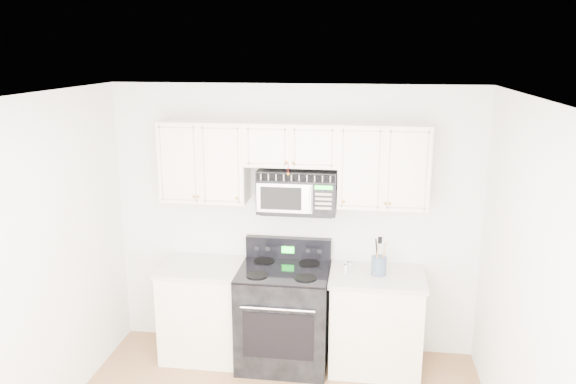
# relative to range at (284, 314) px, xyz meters

# --- Properties ---
(room) EXTENTS (3.51, 3.51, 2.61)m
(room) POSITION_rel_range_xyz_m (0.05, -1.40, 0.82)
(room) COLOR olive
(room) RESTS_ON ground
(base_cabinet_left) EXTENTS (0.86, 0.65, 0.92)m
(base_cabinet_left) POSITION_rel_range_xyz_m (-0.75, 0.04, -0.06)
(base_cabinet_left) COLOR white
(base_cabinet_left) RESTS_ON ground
(base_cabinet_right) EXTENTS (0.86, 0.65, 0.92)m
(base_cabinet_right) POSITION_rel_range_xyz_m (0.85, 0.04, -0.06)
(base_cabinet_right) COLOR white
(base_cabinet_right) RESTS_ON ground
(range) EXTENTS (0.83, 0.75, 1.14)m
(range) POSITION_rel_range_xyz_m (0.00, 0.00, 0.00)
(range) COLOR black
(range) RESTS_ON ground
(upper_cabinets) EXTENTS (2.44, 0.37, 0.75)m
(upper_cabinets) POSITION_rel_range_xyz_m (0.05, 0.18, 1.45)
(upper_cabinets) COLOR white
(upper_cabinets) RESTS_ON ground
(microwave) EXTENTS (0.72, 0.41, 0.40)m
(microwave) POSITION_rel_range_xyz_m (0.10, 0.16, 1.16)
(microwave) COLOR black
(microwave) RESTS_ON ground
(utensil_crock) EXTENTS (0.14, 0.14, 0.36)m
(utensil_crock) POSITION_rel_range_xyz_m (0.86, 0.03, 0.53)
(utensil_crock) COLOR #455671
(utensil_crock) RESTS_ON base_cabinet_right
(shaker_salt) EXTENTS (0.04, 0.04, 0.10)m
(shaker_salt) POSITION_rel_range_xyz_m (0.57, 0.02, 0.49)
(shaker_salt) COLOR silver
(shaker_salt) RESTS_ON base_cabinet_right
(shaker_pepper) EXTENTS (0.04, 0.04, 0.10)m
(shaker_pepper) POSITION_rel_range_xyz_m (0.60, 0.08, 0.49)
(shaker_pepper) COLOR silver
(shaker_pepper) RESTS_ON base_cabinet_right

